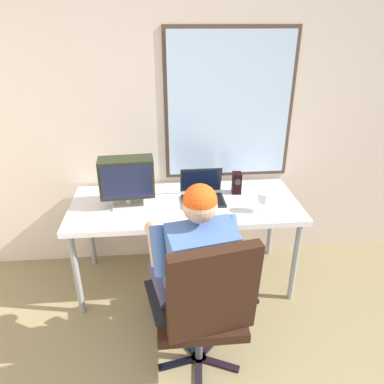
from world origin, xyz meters
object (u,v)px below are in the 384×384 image
at_px(person_seated, 193,265).
at_px(laptop, 202,191).
at_px(wine_glass, 264,198).
at_px(crt_monitor, 127,179).
at_px(office_chair, 206,304).
at_px(desk_speaker, 237,183).
at_px(desk, 185,209).

height_order(person_seated, laptop, person_seated).
distance_m(laptop, wine_glass, 0.50).
distance_m(crt_monitor, laptop, 0.60).
relative_size(office_chair, desk_speaker, 5.91).
xyz_separation_m(desk, desk_speaker, (0.43, 0.14, 0.14)).
height_order(person_seated, wine_glass, person_seated).
bearing_deg(crt_monitor, office_chair, -62.59).
distance_m(person_seated, wine_glass, 0.75).
xyz_separation_m(desk, office_chair, (0.05, -0.93, -0.11)).
relative_size(laptop, wine_glass, 2.15).
xyz_separation_m(crt_monitor, wine_glass, (0.98, -0.19, -0.12)).
xyz_separation_m(office_chair, wine_glass, (0.51, 0.73, 0.28)).
height_order(office_chair, crt_monitor, crt_monitor).
height_order(desk, office_chair, office_chair).
xyz_separation_m(laptop, wine_glass, (0.42, -0.26, 0.05)).
height_order(wine_glass, desk_speaker, desk_speaker).
relative_size(crt_monitor, desk_speaker, 2.32).
height_order(laptop, wine_glass, laptop).
bearing_deg(laptop, person_seated, -100.96).
bearing_deg(wine_glass, desk_speaker, 110.64).
xyz_separation_m(office_chair, desk_speaker, (0.38, 1.06, 0.26)).
relative_size(desk, laptop, 5.25).
bearing_deg(person_seated, wine_glass, 39.79).
bearing_deg(office_chair, desk, 92.91).
relative_size(desk, crt_monitor, 4.33).
distance_m(wine_glass, desk_speaker, 0.36).
distance_m(crt_monitor, wine_glass, 1.01).
relative_size(crt_monitor, laptop, 1.21).
relative_size(desk, desk_speaker, 10.05).
bearing_deg(desk_speaker, office_chair, -109.90).
xyz_separation_m(crt_monitor, laptop, (0.57, 0.07, -0.16)).
relative_size(laptop, desk_speaker, 1.92).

